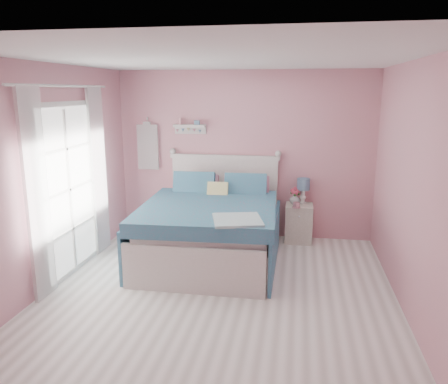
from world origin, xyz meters
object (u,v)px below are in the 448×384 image
(vase, at_px, (295,199))
(teacup, at_px, (296,205))
(table_lamp, at_px, (303,186))
(bed, at_px, (212,229))
(nightstand, at_px, (299,223))

(vase, bearing_deg, teacup, -82.79)
(table_lamp, height_order, teacup, table_lamp)
(table_lamp, relative_size, teacup, 3.74)
(table_lamp, bearing_deg, bed, -140.81)
(teacup, bearing_deg, bed, -147.65)
(table_lamp, distance_m, teacup, 0.38)
(table_lamp, xyz_separation_m, vase, (-0.12, -0.06, -0.19))
(table_lamp, height_order, vase, table_lamp)
(teacup, bearing_deg, nightstand, 75.14)
(nightstand, distance_m, vase, 0.39)
(bed, bearing_deg, vase, 37.73)
(vase, xyz_separation_m, teacup, (0.03, -0.22, -0.04))
(bed, bearing_deg, table_lamp, 36.53)
(bed, relative_size, teacup, 21.92)
(bed, distance_m, vase, 1.48)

